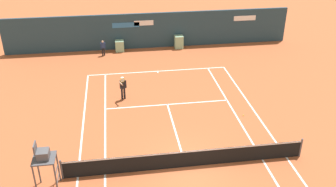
{
  "coord_description": "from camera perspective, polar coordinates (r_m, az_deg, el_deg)",
  "views": [
    {
      "loc": [
        -3.05,
        -14.51,
        11.94
      ],
      "look_at": [
        0.04,
        6.41,
        0.8
      ],
      "focal_mm": 39.93,
      "sensor_mm": 36.0,
      "label": 1
    }
  ],
  "objects": [
    {
      "name": "sponsor_back_wall",
      "position": [
        33.31,
        -2.75,
        9.49
      ],
      "size": [
        25.0,
        1.02,
        3.12
      ],
      "color": "#233D4C",
      "rests_on": "ground_plane"
    },
    {
      "name": "ground_plane",
      "position": [
        19.48,
        2.43,
        -10.05
      ],
      "size": [
        80.0,
        80.0,
        0.01
      ],
      "color": "#A8512D"
    },
    {
      "name": "tennis_ball_mid_court",
      "position": [
        23.49,
        11.43,
        -3.29
      ],
      "size": [
        0.07,
        0.07,
        0.07
      ],
      "primitive_type": "sphere",
      "color": "#CCE033",
      "rests_on": "ground_plane"
    },
    {
      "name": "ball_kid_centre_post",
      "position": [
        32.14,
        -9.89,
        7.01
      ],
      "size": [
        0.44,
        0.2,
        1.33
      ],
      "rotation": [
        0.0,
        0.0,
        3.24
      ],
      "color": "black",
      "rests_on": "ground_plane"
    },
    {
      "name": "tennis_net",
      "position": [
        18.72,
        2.79,
        -9.88
      ],
      "size": [
        12.1,
        0.1,
        1.07
      ],
      "color": "#4C4C51",
      "rests_on": "ground_plane"
    },
    {
      "name": "player_on_baseline",
      "position": [
        24.65,
        -6.91,
        1.12
      ],
      "size": [
        0.49,
        0.81,
        1.82
      ],
      "rotation": [
        0.0,
        0.0,
        3.52
      ],
      "color": "black",
      "rests_on": "ground_plane"
    },
    {
      "name": "umpire_chair",
      "position": [
        17.63,
        -18.47,
        -9.34
      ],
      "size": [
        1.0,
        1.0,
        2.53
      ],
      "rotation": [
        0.0,
        0.0,
        -1.57
      ],
      "color": "#47474C",
      "rests_on": "ground_plane"
    }
  ]
}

